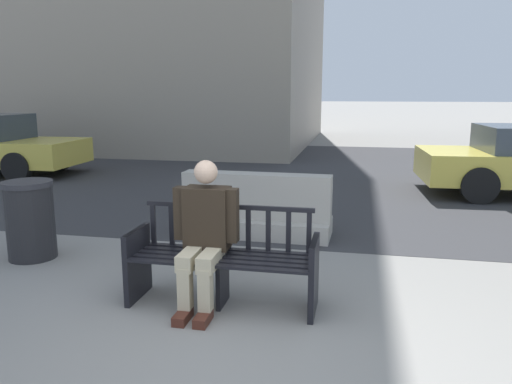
{
  "coord_description": "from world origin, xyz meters",
  "views": [
    {
      "loc": [
        0.89,
        -3.15,
        1.9
      ],
      "look_at": [
        -0.27,
        2.46,
        0.75
      ],
      "focal_mm": 35.0,
      "sensor_mm": 36.0,
      "label": 1
    }
  ],
  "objects_px": {
    "seated_person": "(204,231)",
    "trash_bin": "(30,220)",
    "jersey_barrier_centre": "(256,210)",
    "street_bench": "(223,262)"
  },
  "relations": [
    {
      "from": "seated_person",
      "to": "street_bench",
      "type": "bearing_deg",
      "value": 20.64
    },
    {
      "from": "street_bench",
      "to": "trash_bin",
      "type": "distance_m",
      "value": 2.64
    },
    {
      "from": "trash_bin",
      "to": "seated_person",
      "type": "bearing_deg",
      "value": -19.68
    },
    {
      "from": "seated_person",
      "to": "trash_bin",
      "type": "distance_m",
      "value": 2.52
    },
    {
      "from": "street_bench",
      "to": "trash_bin",
      "type": "bearing_deg",
      "value": 162.62
    },
    {
      "from": "seated_person",
      "to": "jersey_barrier_centre",
      "type": "bearing_deg",
      "value": 90.12
    },
    {
      "from": "seated_person",
      "to": "trash_bin",
      "type": "height_order",
      "value": "seated_person"
    },
    {
      "from": "street_bench",
      "to": "seated_person",
      "type": "relative_size",
      "value": 1.29
    },
    {
      "from": "jersey_barrier_centre",
      "to": "trash_bin",
      "type": "relative_size",
      "value": 2.22
    },
    {
      "from": "seated_person",
      "to": "jersey_barrier_centre",
      "type": "relative_size",
      "value": 0.65
    }
  ]
}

